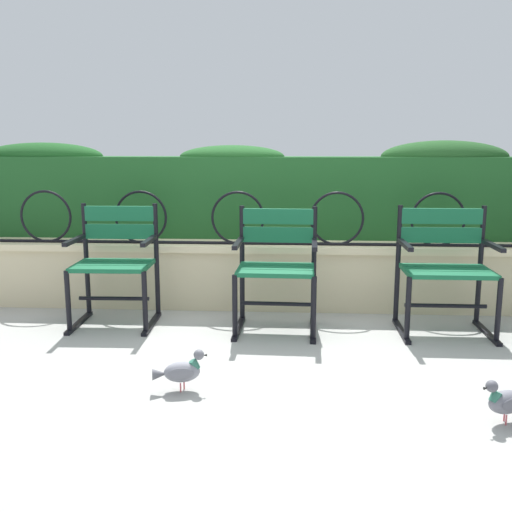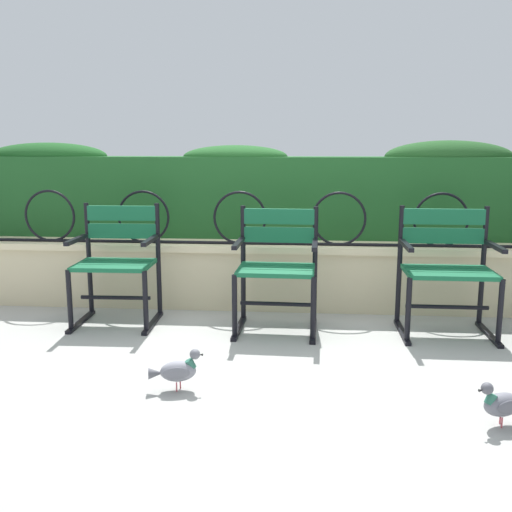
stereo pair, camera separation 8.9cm
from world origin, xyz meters
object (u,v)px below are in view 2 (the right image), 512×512
park_chair_left (117,260)px  pigeon_far_side (503,403)px  park_chair_right (447,266)px  pigeon_near_chairs (177,370)px  park_chair_centre (277,265)px

park_chair_left → pigeon_far_side: (2.29, -1.46, -0.35)m
park_chair_left → pigeon_far_side: size_ratio=3.05×
park_chair_right → pigeon_near_chairs: (-1.63, -1.15, -0.35)m
park_chair_left → park_chair_centre: size_ratio=1.01×
park_chair_left → pigeon_near_chairs: bearing=-59.6°
park_chair_left → park_chair_right: (2.33, -0.05, 0.00)m
park_chair_left → park_chair_right: size_ratio=0.99×
park_chair_centre → pigeon_far_side: (1.12, -1.39, -0.35)m
park_chair_right → pigeon_far_side: park_chair_right is taller
park_chair_right → pigeon_near_chairs: bearing=-144.9°
park_chair_right → pigeon_far_side: size_ratio=3.07×
park_chair_centre → park_chair_right: size_ratio=0.99×
park_chair_left → park_chair_centre: bearing=-3.4°
park_chair_right → pigeon_far_side: (-0.05, -1.41, -0.35)m
park_chair_centre → park_chair_left: bearing=176.6°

